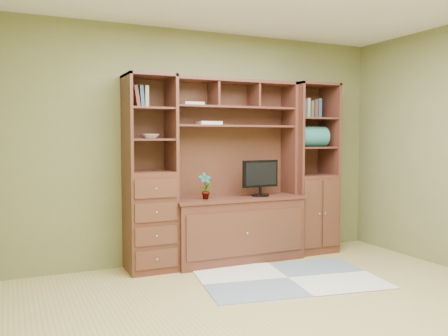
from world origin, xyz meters
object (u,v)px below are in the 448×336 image
left_tower (150,173)px  right_tower (311,168)px  center_hutch (237,171)px  monitor (260,171)px

left_tower → right_tower: bearing=0.0°
center_hutch → monitor: (0.28, -0.03, -0.01)m
left_tower → monitor: size_ratio=3.62×
right_tower → monitor: (-0.75, -0.07, -0.01)m
left_tower → right_tower: 2.02m
center_hutch → right_tower: bearing=2.2°
center_hutch → left_tower: size_ratio=1.00×
left_tower → right_tower: size_ratio=1.00×
center_hutch → left_tower: same height
center_hutch → monitor: center_hutch is taller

